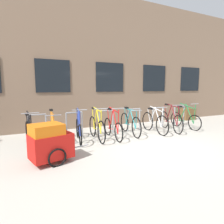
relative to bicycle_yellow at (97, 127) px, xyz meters
name	(u,v)px	position (x,y,z in m)	size (l,w,h in m)	color
ground_plane	(154,145)	(1.34, -1.30, -0.40)	(42.00, 42.00, 0.00)	#B2ADA0
storefront_building	(86,69)	(1.34, 5.36, 2.41)	(28.00, 6.95, 5.62)	#7A604C
bike_rack	(121,118)	(1.21, 0.60, 0.13)	(6.60, 0.05, 0.89)	gray
bicycle_yellow	(97,127)	(0.00, 0.00, 0.00)	(0.44, 1.71, 1.10)	black
bicycle_red	(113,127)	(0.55, -0.08, -0.03)	(0.44, 1.62, 1.09)	black
bicycle_maroon	(171,121)	(3.12, -0.04, 0.00)	(0.56, 1.76, 1.10)	black
bicycle_white	(154,122)	(2.34, -0.03, 0.00)	(0.44, 1.71, 1.04)	black
bicycle_blue	(79,129)	(-0.59, 0.07, -0.02)	(0.46, 1.64, 1.09)	black
bicycle_green	(185,119)	(3.99, 0.05, -0.03)	(0.44, 1.64, 1.10)	black
bicycle_orange	(53,132)	(-1.39, 0.09, -0.03)	(0.44, 1.72, 1.06)	black
bicycle_teal	(130,123)	(1.36, 0.15, 0.00)	(0.44, 1.83, 1.00)	black
bicycle_black	(29,134)	(-2.04, 0.05, -0.01)	(0.44, 1.70, 1.08)	black
bike_trailer	(50,142)	(-1.64, -1.36, 0.07)	(1.48, 0.81, 0.93)	red
planter_box	(188,114)	(5.77, 1.55, -0.10)	(0.70, 0.44, 0.60)	brown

